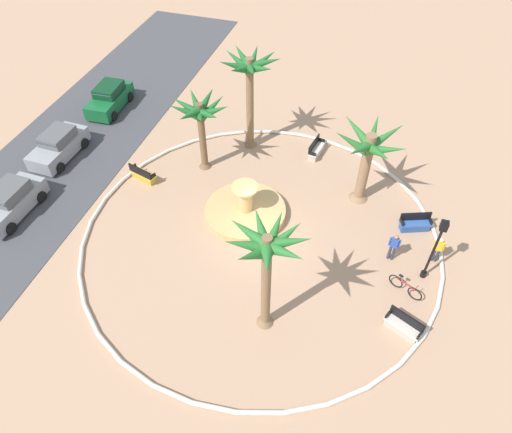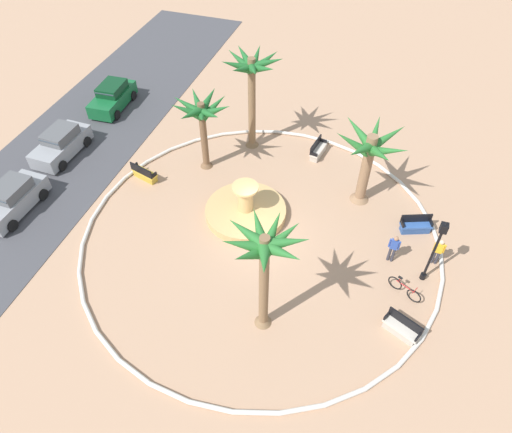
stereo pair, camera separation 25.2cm
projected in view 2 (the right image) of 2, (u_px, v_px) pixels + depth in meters
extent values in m
plane|color=tan|center=(261.00, 237.00, 23.75)|extent=(80.00, 80.00, 0.00)
torus|color=silver|center=(261.00, 235.00, 23.67)|extent=(18.21, 18.21, 0.20)
cube|color=#424247|center=(38.00, 181.00, 26.67)|extent=(48.00, 8.00, 0.03)
cylinder|color=tan|center=(246.00, 212.00, 24.68)|extent=(4.32, 4.32, 0.45)
cylinder|color=teal|center=(246.00, 212.00, 24.70)|extent=(3.80, 3.80, 0.34)
cylinder|color=tan|center=(245.00, 199.00, 23.98)|extent=(0.78, 0.78, 1.48)
cylinder|color=#E0B370|center=(245.00, 187.00, 23.41)|extent=(1.38, 1.38, 0.12)
cylinder|color=brown|center=(204.00, 136.00, 26.11)|extent=(0.39, 0.39, 4.31)
cone|color=brown|center=(206.00, 163.00, 27.48)|extent=(0.75, 0.75, 0.50)
cone|color=#1E6028|center=(208.00, 100.00, 25.27)|extent=(1.88, 0.72, 1.04)
cone|color=#1E6028|center=(197.00, 101.00, 25.31)|extent=(1.78, 1.60, 1.16)
cone|color=#1E6028|center=(188.00, 105.00, 25.01)|extent=(0.71, 1.87, 1.18)
cone|color=#1E6028|center=(187.00, 110.00, 24.79)|extent=(1.24, 1.89, 1.30)
cone|color=#1E6028|center=(191.00, 114.00, 24.21)|extent=(1.92, 0.97, 0.98)
cone|color=#1E6028|center=(202.00, 118.00, 24.27)|extent=(1.88, 1.32, 1.24)
cone|color=#1E6028|center=(210.00, 115.00, 24.29)|extent=(1.49, 1.84, 1.08)
cone|color=#1E6028|center=(216.00, 111.00, 24.72)|extent=(0.83, 1.89, 1.23)
cone|color=#1E6028|center=(214.00, 107.00, 25.15)|extent=(1.73, 1.59, 1.39)
cylinder|color=brown|center=(252.00, 105.00, 26.98)|extent=(0.44, 0.44, 5.82)
cone|color=brown|center=(252.00, 142.00, 28.90)|extent=(0.84, 0.84, 0.50)
cone|color=#1E6028|center=(256.00, 58.00, 25.69)|extent=(1.85, 0.60, 1.29)
cone|color=#1E6028|center=(245.00, 56.00, 25.60)|extent=(1.71, 1.72, 1.08)
cone|color=#1E6028|center=(240.00, 60.00, 25.48)|extent=(1.12, 1.93, 1.25)
cone|color=#1E6028|center=(237.00, 65.00, 24.98)|extent=(1.45, 1.88, 1.17)
cone|color=#1E6028|center=(242.00, 70.00, 24.64)|extent=(1.95, 1.11, 1.14)
cone|color=#1E6028|center=(253.00, 70.00, 24.49)|extent=(1.93, 1.31, 1.06)
cone|color=#1E6028|center=(262.00, 69.00, 24.67)|extent=(1.36, 1.91, 1.12)
cone|color=#1E6028|center=(267.00, 63.00, 25.03)|extent=(1.06, 1.95, 1.02)
cone|color=#1E6028|center=(265.00, 61.00, 25.41)|extent=(1.74, 1.68, 1.24)
cylinder|color=#8E6B4C|center=(366.00, 170.00, 24.14)|extent=(0.56, 0.56, 4.27)
cone|color=#8E6B4C|center=(360.00, 196.00, 25.50)|extent=(1.06, 1.06, 0.50)
cone|color=#28702D|center=(375.00, 133.00, 23.52)|extent=(2.14, 0.66, 1.40)
cone|color=#28702D|center=(359.00, 131.00, 23.41)|extent=(1.81, 2.00, 1.18)
cone|color=#28702D|center=(353.00, 143.00, 23.08)|extent=(0.88, 2.13, 1.55)
cone|color=#28702D|center=(361.00, 150.00, 22.30)|extent=(2.19, 1.37, 1.13)
cone|color=#28702D|center=(379.00, 154.00, 22.21)|extent=(2.12, 1.57, 1.26)
cone|color=#28702D|center=(388.00, 151.00, 22.54)|extent=(1.21, 2.17, 1.43)
cone|color=#28702D|center=(388.00, 137.00, 23.14)|extent=(1.89, 1.93, 1.23)
cylinder|color=brown|center=(264.00, 285.00, 18.25)|extent=(0.40, 0.40, 5.64)
cone|color=brown|center=(263.00, 319.00, 20.10)|extent=(0.76, 0.76, 0.50)
cone|color=#28702D|center=(273.00, 232.00, 16.95)|extent=(1.75, 0.75, 1.29)
cone|color=#28702D|center=(259.00, 229.00, 16.95)|extent=(1.74, 1.42, 1.17)
cone|color=#28702D|center=(247.00, 232.00, 16.68)|extent=(1.01, 1.81, 0.99)
cone|color=#28702D|center=(243.00, 245.00, 16.37)|extent=(1.23, 1.80, 1.11)
cone|color=#28702D|center=(250.00, 255.00, 16.16)|extent=(1.76, 1.30, 1.28)
cone|color=#28702D|center=(264.00, 259.00, 15.83)|extent=(1.81, 1.03, 0.98)
cone|color=#28702D|center=(282.00, 253.00, 16.04)|extent=(1.16, 1.81, 1.01)
cone|color=#28702D|center=(287.00, 242.00, 16.33)|extent=(1.00, 1.81, 0.95)
cone|color=#28702D|center=(282.00, 237.00, 16.73)|extent=(1.64, 1.56, 1.26)
cube|color=beige|center=(318.00, 150.00, 28.02)|extent=(1.66, 0.77, 0.12)
cube|color=black|center=(316.00, 145.00, 27.88)|extent=(1.59, 0.35, 0.50)
cube|color=#B6ADA0|center=(318.00, 153.00, 28.21)|extent=(1.53, 0.70, 0.39)
cube|color=black|center=(323.00, 141.00, 28.38)|extent=(0.16, 0.46, 0.24)
cube|color=black|center=(314.00, 155.00, 27.46)|extent=(0.16, 0.46, 0.24)
cube|color=gold|center=(145.00, 172.00, 26.55)|extent=(0.92, 1.68, 0.12)
cube|color=black|center=(141.00, 170.00, 26.21)|extent=(0.51, 1.56, 0.50)
cube|color=gold|center=(145.00, 176.00, 26.74)|extent=(0.85, 1.54, 0.39)
cube|color=black|center=(135.00, 166.00, 26.74)|extent=(0.45, 0.20, 0.24)
cube|color=black|center=(154.00, 175.00, 26.16)|extent=(0.45, 0.20, 0.24)
cube|color=beige|center=(401.00, 328.00, 19.57)|extent=(1.12, 1.66, 0.12)
cube|color=black|center=(406.00, 321.00, 19.46)|extent=(0.74, 1.49, 0.50)
cube|color=#B6ADA0|center=(400.00, 331.00, 19.76)|extent=(1.03, 1.53, 0.39)
cube|color=black|center=(418.00, 337.00, 19.12)|extent=(0.44, 0.26, 0.24)
cube|color=black|center=(387.00, 316.00, 19.83)|extent=(0.44, 0.26, 0.24)
cube|color=#335BA8|center=(416.00, 225.00, 23.69)|extent=(1.04, 1.67, 0.12)
cube|color=black|center=(416.00, 218.00, 23.61)|extent=(0.65, 1.52, 0.50)
cube|color=#2B4E8F|center=(415.00, 229.00, 23.87)|extent=(0.96, 1.54, 0.39)
cube|color=black|center=(431.00, 223.00, 23.61)|extent=(0.45, 0.24, 0.24)
cube|color=black|center=(402.00, 224.00, 23.56)|extent=(0.45, 0.24, 0.24)
cylinder|color=black|center=(432.00, 256.00, 20.74)|extent=(0.12, 0.12, 3.30)
cylinder|color=black|center=(423.00, 276.00, 21.82)|extent=(0.28, 0.28, 0.30)
cube|color=black|center=(444.00, 228.00, 19.39)|extent=(0.32, 0.32, 0.44)
sphere|color=#F2EDCC|center=(444.00, 228.00, 19.39)|extent=(0.22, 0.22, 0.22)
cone|color=black|center=(446.00, 223.00, 19.19)|extent=(0.20, 0.20, 0.18)
torus|color=black|center=(414.00, 296.00, 20.80)|extent=(0.38, 0.67, 0.72)
torus|color=black|center=(395.00, 283.00, 21.30)|extent=(0.38, 0.67, 0.72)
cylinder|color=#B21919|center=(405.00, 286.00, 20.88)|extent=(0.48, 0.87, 0.05)
cylinder|color=#B21919|center=(400.00, 280.00, 20.94)|extent=(0.04, 0.04, 0.30)
cube|color=black|center=(400.00, 278.00, 20.82)|extent=(0.18, 0.22, 0.06)
cylinder|color=#B21919|center=(415.00, 291.00, 20.56)|extent=(0.41, 0.23, 0.03)
cylinder|color=#33333D|center=(393.00, 255.00, 22.33)|extent=(0.14, 0.14, 0.92)
cylinder|color=#33333D|center=(389.00, 254.00, 22.38)|extent=(0.14, 0.14, 0.92)
cube|color=#2D4CA5|center=(394.00, 244.00, 21.82)|extent=(0.23, 0.36, 0.56)
sphere|color=#9E7051|center=(396.00, 239.00, 21.53)|extent=(0.22, 0.22, 0.22)
cylinder|color=#2D4CA5|center=(399.00, 246.00, 21.76)|extent=(0.09, 0.09, 0.53)
cylinder|color=#2D4CA5|center=(390.00, 243.00, 21.88)|extent=(0.09, 0.09, 0.53)
cylinder|color=#33333D|center=(437.00, 258.00, 22.26)|extent=(0.14, 0.14, 0.83)
cylinder|color=#33333D|center=(433.00, 257.00, 22.30)|extent=(0.14, 0.14, 0.83)
cube|color=yellow|center=(439.00, 248.00, 21.77)|extent=(0.21, 0.34, 0.56)
sphere|color=beige|center=(442.00, 242.00, 21.48)|extent=(0.22, 0.22, 0.22)
cylinder|color=yellow|center=(444.00, 249.00, 21.72)|extent=(0.09, 0.09, 0.53)
cylinder|color=yellow|center=(435.00, 247.00, 21.82)|extent=(0.09, 0.09, 0.53)
cube|color=gray|center=(13.00, 202.00, 24.63)|extent=(4.05, 1.81, 0.90)
cube|color=#545558|center=(10.00, 189.00, 24.23)|extent=(2.04, 1.50, 0.60)
cylinder|color=black|center=(12.00, 226.00, 23.85)|extent=(0.65, 0.24, 0.64)
cylinder|color=black|center=(43.00, 195.00, 25.46)|extent=(0.65, 0.24, 0.64)
cylinder|color=black|center=(18.00, 187.00, 25.86)|extent=(0.65, 0.24, 0.64)
cube|color=gray|center=(61.00, 146.00, 27.95)|extent=(4.05, 1.82, 0.90)
cube|color=#545558|center=(60.00, 134.00, 27.55)|extent=(2.04, 1.51, 0.60)
cube|color=#333D47|center=(51.00, 144.00, 27.03)|extent=(0.33, 1.37, 0.51)
cylinder|color=black|center=(62.00, 166.00, 27.17)|extent=(0.65, 0.24, 0.64)
cylinder|color=black|center=(38.00, 159.00, 27.57)|extent=(0.65, 0.24, 0.64)
cylinder|color=black|center=(87.00, 142.00, 28.78)|extent=(0.65, 0.24, 0.64)
cylinder|color=black|center=(64.00, 136.00, 29.19)|extent=(0.65, 0.24, 0.64)
cube|color=#145B2D|center=(113.00, 99.00, 31.57)|extent=(4.08, 1.91, 0.90)
cube|color=#0C371B|center=(112.00, 88.00, 31.18)|extent=(2.07, 1.55, 0.60)
cube|color=#333D47|center=(106.00, 96.00, 30.64)|extent=(0.36, 1.37, 0.51)
cylinder|color=black|center=(117.00, 115.00, 30.82)|extent=(0.65, 0.25, 0.64)
cylinder|color=black|center=(94.00, 111.00, 31.13)|extent=(0.65, 0.25, 0.64)
cylinder|color=black|center=(133.00, 96.00, 32.47)|extent=(0.65, 0.25, 0.64)
cylinder|color=black|center=(111.00, 92.00, 32.78)|extent=(0.65, 0.25, 0.64)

